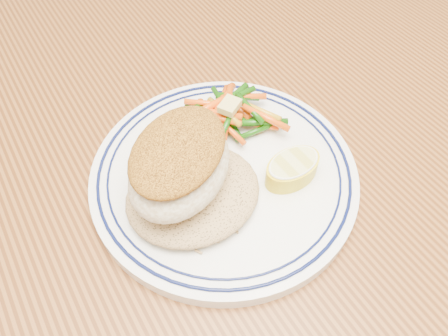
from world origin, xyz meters
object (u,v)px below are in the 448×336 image
(plate, at_px, (224,174))
(lemon_wedge, at_px, (292,168))
(vegetable_pile, at_px, (226,114))
(dining_table, at_px, (173,222))
(fish_fillet, at_px, (179,163))
(rice_pilaf, at_px, (193,191))

(plate, relative_size, lemon_wedge, 4.42)
(plate, xyz_separation_m, vegetable_pile, (0.04, 0.05, 0.02))
(dining_table, xyz_separation_m, vegetable_pile, (0.08, 0.01, 0.13))
(fish_fillet, distance_m, lemon_wedge, 0.11)
(fish_fillet, bearing_deg, dining_table, 91.52)
(plate, relative_size, vegetable_pile, 2.38)
(rice_pilaf, bearing_deg, vegetable_pile, 40.41)
(plate, height_order, fish_fillet, fish_fillet)
(dining_table, xyz_separation_m, plate, (0.05, -0.04, 0.11))
(plate, distance_m, lemon_wedge, 0.07)
(vegetable_pile, bearing_deg, lemon_wedge, -80.27)
(rice_pilaf, height_order, vegetable_pile, vegetable_pile)
(rice_pilaf, bearing_deg, fish_fillet, 120.59)
(dining_table, bearing_deg, fish_fillet, -88.48)
(fish_fillet, relative_size, vegetable_pile, 1.27)
(plate, bearing_deg, lemon_wedge, -37.18)
(rice_pilaf, distance_m, fish_fillet, 0.04)
(dining_table, bearing_deg, rice_pilaf, -82.50)
(fish_fillet, bearing_deg, lemon_wedge, -20.28)
(dining_table, distance_m, plate, 0.12)
(lemon_wedge, bearing_deg, fish_fillet, 159.72)
(dining_table, xyz_separation_m, fish_fillet, (0.00, -0.04, 0.16))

